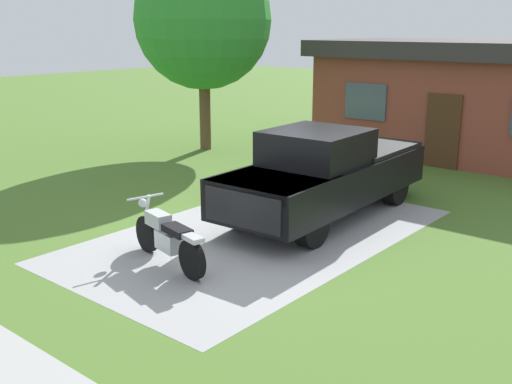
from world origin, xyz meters
The scene contains 6 objects.
ground_plane centered at (0.00, 0.00, 0.00)m, with size 80.00×80.00×0.00m, color #4C712B.
driveway_pad centered at (0.00, 0.00, 0.00)m, with size 4.54×7.70×0.01m, color #9E9E9E.
motorcycle centered at (-0.24, -2.14, 0.47)m, with size 2.18×0.85×1.09m.
pickup_truck centered at (0.27, 1.92, 0.95)m, with size 2.21×5.70×1.90m.
shade_tree centered at (-6.79, 5.44, 4.11)m, with size 4.33×4.33×6.28m.
neighbor_house centered at (0.29, 10.32, 1.79)m, with size 9.60×5.60×3.50m.
Camera 1 is at (7.08, -8.57, 3.93)m, focal length 42.37 mm.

